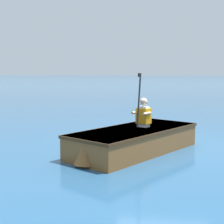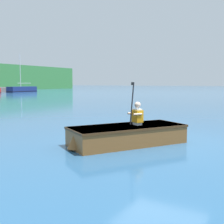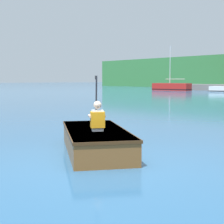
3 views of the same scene
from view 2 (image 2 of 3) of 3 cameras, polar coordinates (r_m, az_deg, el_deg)
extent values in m
plane|color=#28567F|center=(8.36, 9.83, -5.74)|extent=(300.00, 300.00, 0.00)
cube|color=navy|center=(53.17, -17.81, 4.40)|extent=(5.52, 1.75, 1.03)
cube|color=black|center=(53.18, -17.80, 4.03)|extent=(5.56, 1.79, 0.10)
cylinder|color=silver|center=(53.02, -18.15, 8.06)|extent=(0.10, 0.10, 5.77)
cylinder|color=silver|center=(53.52, -17.40, 5.61)|extent=(3.04, 0.07, 0.07)
cube|color=brown|center=(7.73, 3.19, -4.68)|extent=(3.33, 2.69, 0.51)
cube|color=#432A13|center=(7.70, 3.20, -3.01)|extent=(3.39, 2.75, 0.06)
cube|color=#432A13|center=(7.70, 3.20, -3.09)|extent=(2.84, 2.28, 0.02)
cone|color=brown|center=(7.08, -7.40, -5.49)|extent=(0.60, 0.60, 0.46)
cube|color=brown|center=(7.82, 4.68, -3.03)|extent=(0.75, 1.09, 0.03)
cube|color=silver|center=(7.83, 5.19, -0.98)|extent=(0.26, 0.29, 0.45)
cube|color=orange|center=(7.82, 5.19, -0.83)|extent=(0.33, 0.36, 0.34)
sphere|color=beige|center=(7.79, 5.21, 1.45)|extent=(0.17, 0.17, 0.17)
cylinder|color=beige|center=(7.89, 4.05, -0.24)|extent=(0.25, 0.18, 0.06)
cylinder|color=beige|center=(7.64, 5.24, -0.46)|extent=(0.25, 0.18, 0.06)
cylinder|color=#232328|center=(7.69, 4.09, 1.72)|extent=(0.14, 0.10, 1.16)
cylinder|color=black|center=(7.67, 4.12, 5.77)|extent=(0.05, 0.05, 0.08)
camera|label=1|loc=(2.89, -69.79, 3.09)|focal=55.00mm
camera|label=3|loc=(12.65, 36.96, 4.48)|focal=55.00mm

